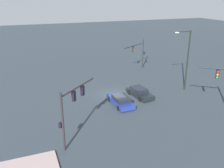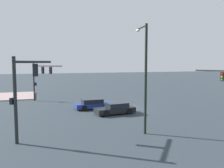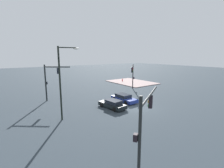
# 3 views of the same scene
# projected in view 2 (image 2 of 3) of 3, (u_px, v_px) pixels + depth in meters

# --- Properties ---
(ground_plane) EXTENTS (185.02, 185.02, 0.00)m
(ground_plane) POSITION_uv_depth(u_px,v_px,m) (122.00, 108.00, 28.21)
(ground_plane) COLOR #2E3840
(traffic_signal_near_corner) EXTENTS (3.75, 4.23, 5.41)m
(traffic_signal_near_corner) POSITION_uv_depth(u_px,v_px,m) (41.00, 75.00, 32.40)
(traffic_signal_near_corner) COLOR black
(traffic_signal_near_corner) RESTS_ON ground
(traffic_signal_opposite_side) EXTENTS (2.96, 3.39, 5.95)m
(traffic_signal_opposite_side) POSITION_uv_depth(u_px,v_px,m) (23.00, 87.00, 16.16)
(traffic_signal_opposite_side) COLOR black
(traffic_signal_opposite_side) RESTS_ON ground
(streetlamp_curved_arm) EXTENTS (0.49, 2.39, 8.43)m
(streetlamp_curved_arm) POSITION_uv_depth(u_px,v_px,m) (145.00, 71.00, 17.79)
(streetlamp_curved_arm) COLOR black
(streetlamp_curved_arm) RESTS_ON ground
(sedan_car_approaching) EXTENTS (4.47, 2.22, 1.21)m
(sedan_car_approaching) POSITION_uv_depth(u_px,v_px,m) (115.00, 109.00, 24.86)
(sedan_car_approaching) COLOR black
(sedan_car_approaching) RESTS_ON ground
(sedan_car_waiting_far) EXTENTS (4.65, 2.04, 1.21)m
(sedan_car_waiting_far) POSITION_uv_depth(u_px,v_px,m) (94.00, 104.00, 27.61)
(sedan_car_waiting_far) COLOR navy
(sedan_car_waiting_far) RESTS_ON ground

